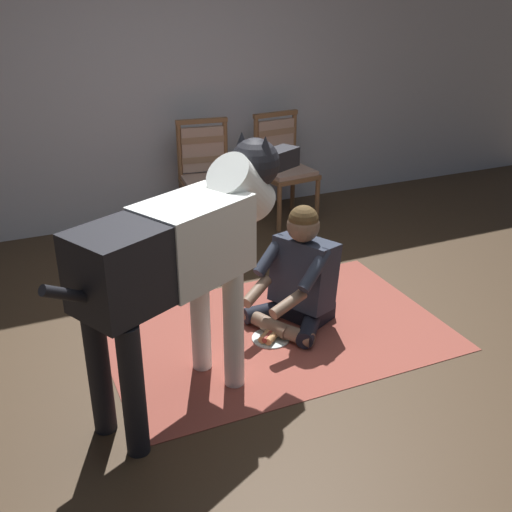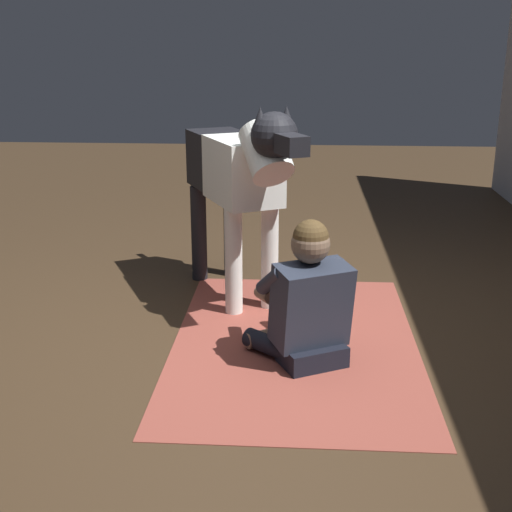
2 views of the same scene
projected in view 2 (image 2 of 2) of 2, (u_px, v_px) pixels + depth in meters
name	position (u px, v px, depth m)	size (l,w,h in m)	color
ground_plane	(257.00, 342.00, 4.04)	(15.43, 15.43, 0.00)	#3F2E1D
area_rug	(295.00, 343.00, 4.01)	(2.16, 1.43, 0.01)	brown
person_sitting_on_floor	(307.00, 304.00, 3.72)	(0.70, 0.63, 0.81)	black
large_dog	(239.00, 175.00, 4.43)	(1.55, 0.87, 1.36)	white
hot_dog_on_plate	(283.00, 335.00, 4.07)	(0.24, 0.24, 0.06)	silver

